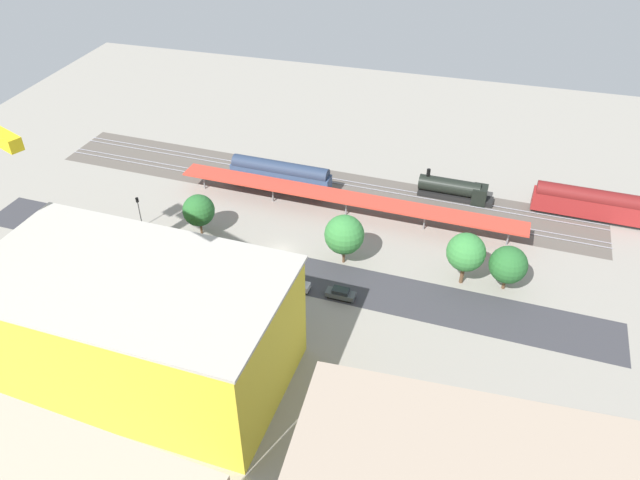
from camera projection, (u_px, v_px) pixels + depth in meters
ground_plane at (281, 251)px, 102.07m from camera, size 170.40×170.40×0.00m
rail_bed at (317, 186)px, 118.88m from camera, size 107.03×18.67×0.01m
street_asphalt at (272, 268)px, 98.41m from camera, size 106.81×14.16×0.01m
track_rails at (317, 185)px, 118.78m from camera, size 106.38×12.24×0.12m
platform_canopy_near at (346, 198)px, 108.70m from camera, size 63.08×7.31×3.84m
locomotive at (456, 190)px, 114.17m from camera, size 13.99×3.60×5.30m
passenger_coach at (591, 203)px, 108.27m from camera, size 20.06×3.97×5.82m
freight_coach_far at (280, 175)px, 116.37m from camera, size 19.84×3.86×5.79m
parked_car_0 at (341, 294)px, 92.25m from camera, size 4.53×1.91×1.66m
parked_car_1 at (297, 285)px, 93.78m from camera, size 4.11×1.88×1.86m
parked_car_2 at (253, 277)px, 95.47m from camera, size 4.13×2.00×1.60m
parked_car_3 at (212, 267)px, 97.51m from camera, size 4.10×1.94×1.58m
parked_car_4 at (172, 261)px, 98.56m from camera, size 4.27×2.17×1.70m
construction_building at (137, 326)px, 76.62m from camera, size 38.32×22.18×15.57m
construction_roof_slab at (125, 277)px, 71.91m from camera, size 38.94×22.80×0.40m
box_truck_0 at (245, 296)px, 90.50m from camera, size 9.89×3.03×3.16m
box_truck_1 at (258, 304)px, 89.11m from camera, size 9.96×2.40×3.31m
street_tree_0 at (508, 265)px, 91.75m from camera, size 5.77×5.77×7.47m
street_tree_1 at (344, 235)px, 96.49m from camera, size 6.35×6.35×8.64m
street_tree_2 at (466, 252)px, 92.14m from camera, size 5.92×5.92×8.84m
street_tree_3 at (199, 210)px, 103.42m from camera, size 5.45×5.45×7.45m
traffic_light at (139, 207)px, 105.47m from camera, size 0.50×0.36×5.96m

